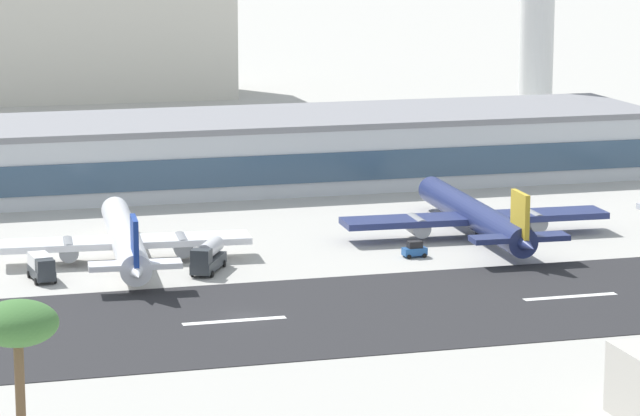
% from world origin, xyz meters
% --- Properties ---
extents(ground_plane, '(1400.00, 1400.00, 0.00)m').
position_xyz_m(ground_plane, '(0.00, 0.00, 0.00)').
color(ground_plane, '#B2AFA8').
extents(runway_strip, '(800.00, 34.85, 0.08)m').
position_xyz_m(runway_strip, '(0.00, -1.60, 0.04)').
color(runway_strip, '#262628').
rests_on(runway_strip, ground_plane).
extents(runway_centreline_dash_4, '(12.00, 1.20, 0.01)m').
position_xyz_m(runway_centreline_dash_4, '(-1.75, -1.60, 0.09)').
color(runway_centreline_dash_4, white).
rests_on(runway_centreline_dash_4, runway_strip).
extents(runway_centreline_dash_5, '(12.00, 1.20, 0.01)m').
position_xyz_m(runway_centreline_dash_5, '(39.69, -1.60, 0.09)').
color(runway_centreline_dash_5, white).
rests_on(runway_centreline_dash_5, runway_strip).
extents(terminal_building, '(152.70, 30.08, 11.62)m').
position_xyz_m(terminal_building, '(13.76, 85.10, 5.82)').
color(terminal_building, silver).
rests_on(terminal_building, ground_plane).
extents(airliner_navy_tail_gate_1, '(33.61, 44.76, 9.34)m').
position_xyz_m(airliner_navy_tail_gate_1, '(-9.18, 31.14, 2.98)').
color(airliner_navy_tail_gate_1, white).
rests_on(airliner_navy_tail_gate_1, ground_plane).
extents(airliner_gold_tail_gate_2, '(38.80, 46.36, 9.67)m').
position_xyz_m(airliner_gold_tail_gate_2, '(41.24, 33.31, 3.08)').
color(airliner_gold_tail_gate_2, navy).
rests_on(airliner_gold_tail_gate_2, ground_plane).
extents(service_box_truck_0, '(3.30, 6.25, 3.25)m').
position_xyz_m(service_box_truck_0, '(-20.87, 24.09, 1.79)').
color(service_box_truck_0, '#2D3338').
rests_on(service_box_truck_0, ground_plane).
extents(service_fuel_truck_1, '(6.20, 8.75, 3.95)m').
position_xyz_m(service_fuel_truck_1, '(0.31, 23.21, 2.03)').
color(service_fuel_truck_1, '#2D3338').
rests_on(service_fuel_truck_1, ground_plane).
extents(service_baggage_tug_2, '(3.29, 2.06, 2.20)m').
position_xyz_m(service_baggage_tug_2, '(28.71, 24.15, 1.05)').
color(service_baggage_tug_2, '#23569E').
rests_on(service_baggage_tug_2, ground_plane).
extents(palm_tree_0, '(6.27, 6.27, 17.06)m').
position_xyz_m(palm_tree_0, '(-29.72, -53.10, 14.86)').
color(palm_tree_0, brown).
rests_on(palm_tree_0, ground_plane).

